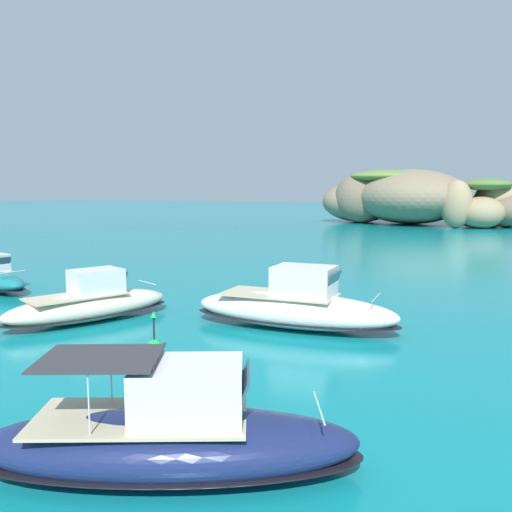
% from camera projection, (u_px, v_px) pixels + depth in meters
% --- Properties ---
extents(islet_large, '(29.37, 26.96, 8.46)m').
position_uv_depth(islet_large, '(396.00, 197.00, 84.64)').
color(islet_large, '#84755B').
rests_on(islet_large, ground).
extents(islet_small, '(14.83, 13.51, 6.87)m').
position_uv_depth(islet_small, '(487.00, 207.00, 75.20)').
color(islet_small, '#9E8966').
rests_on(islet_small, ground).
extents(motorboat_white, '(8.38, 3.11, 2.42)m').
position_uv_depth(motorboat_white, '(295.00, 307.00, 20.63)').
color(motorboat_white, white).
rests_on(motorboat_white, ground).
extents(motorboat_cream, '(4.51, 7.34, 2.09)m').
position_uv_depth(motorboat_cream, '(90.00, 304.00, 21.76)').
color(motorboat_cream, beige).
rests_on(motorboat_cream, ground).
extents(motorboat_navy, '(7.44, 5.33, 2.28)m').
position_uv_depth(motorboat_navy, '(171.00, 438.00, 9.95)').
color(motorboat_navy, navy).
rests_on(motorboat_navy, ground).
extents(channel_buoy, '(0.56, 0.56, 1.48)m').
position_uv_depth(channel_buoy, '(154.00, 346.00, 17.12)').
color(channel_buoy, green).
rests_on(channel_buoy, ground).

